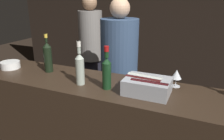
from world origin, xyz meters
The scene contains 10 objects.
wall_back_chalkboard centered at (0.00, 2.81, 1.40)m, with size 6.40×0.06×2.80m.
bar_counter centered at (0.00, 0.28, 0.49)m, with size 2.50×0.55×0.98m.
ice_bin_with_bottles centered at (0.30, 0.25, 1.04)m, with size 0.34×0.25×0.12m.
bowl_white centered at (-1.09, 0.27, 1.01)m, with size 0.18×0.18×0.07m.
wine_glass centered at (0.48, 0.46, 1.07)m, with size 0.08×0.08×0.14m.
red_wine_bottle_burgundy centered at (0.00, 0.20, 1.12)m, with size 0.07×0.07×0.34m.
champagne_bottle centered at (-0.67, 0.35, 1.12)m, with size 0.08×0.08×0.36m.
white_wine_bottle centered at (-0.23, 0.20, 1.12)m, with size 0.07×0.07×0.36m.
person_in_hoodie centered at (-0.19, 0.93, 0.90)m, with size 0.41×0.41×1.65m.
person_blond_tee centered at (-0.88, 1.54, 0.93)m, with size 0.34×0.34×1.67m.
Camera 1 is at (0.67, -1.21, 1.66)m, focal length 35.00 mm.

